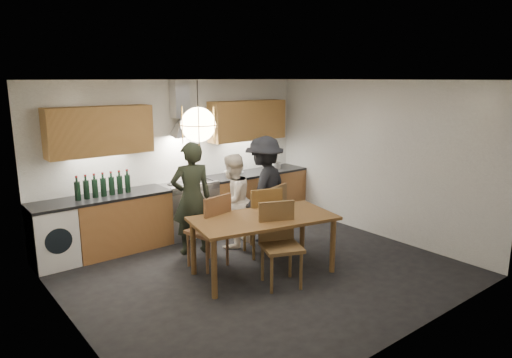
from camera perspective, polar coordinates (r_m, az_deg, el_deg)
ground at (r=6.51m, az=0.51°, el=-11.27°), size 5.00×5.00×0.00m
room_shell at (r=6.03m, az=0.54°, el=3.75°), size 5.02×4.52×2.61m
counter_run at (r=7.89m, az=-8.30°, el=-3.62°), size 5.00×0.62×0.90m
range_stove at (r=7.88m, az=-8.42°, el=-3.72°), size 0.90×0.60×0.92m
wall_fixtures at (r=7.71m, az=-9.22°, el=6.76°), size 4.30×0.54×1.10m
pendant_lamp at (r=5.32m, az=-7.23°, el=6.76°), size 0.43×0.43×0.70m
dining_table at (r=6.16m, az=0.94°, el=-5.59°), size 2.06×1.33×0.80m
chair_back_left at (r=6.39m, az=-5.50°, el=-5.92°), size 0.56×0.56×1.06m
chair_back_mid at (r=6.78m, az=0.95°, el=-4.78°), size 0.60×0.60×1.06m
chair_back_right at (r=7.22m, az=2.03°, el=-4.01°), size 0.57×0.57×1.00m
chair_front at (r=5.94m, az=2.91°, el=-7.35°), size 0.63×0.63×1.06m
person_left at (r=6.92m, az=-8.05°, el=-2.40°), size 0.71×0.55×1.72m
person_mid at (r=7.16m, az=-2.99°, el=-2.75°), size 0.86×0.76×1.48m
person_right at (r=7.40m, az=1.07°, el=-1.27°), size 1.28×1.04×1.72m
mixing_bowl at (r=8.24m, az=-2.82°, el=0.70°), size 0.34×0.34×0.08m
stock_pot at (r=8.86m, az=2.53°, el=1.68°), size 0.19×0.19×0.12m
wine_bottles at (r=7.14m, az=-18.56°, el=-0.66°), size 0.84×0.08×0.36m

